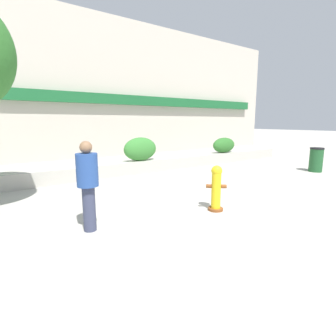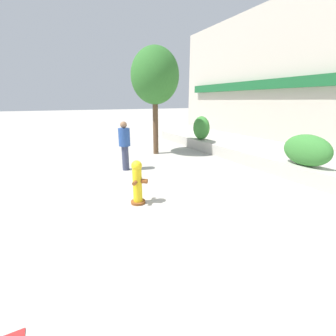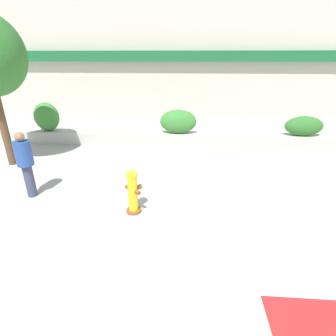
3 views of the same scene
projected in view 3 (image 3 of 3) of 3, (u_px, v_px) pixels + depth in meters
name	position (u px, v px, depth m)	size (l,w,h in m)	color
ground_plane	(150.00, 236.00, 5.39)	(120.00, 120.00, 0.00)	#B2ADA3
building_facade	(177.00, 44.00, 14.77)	(30.00, 1.36, 8.00)	beige
planter_wall_low	(170.00, 139.00, 10.78)	(18.00, 0.70, 0.50)	#B7B2A8
hedge_bush_0	(47.00, 117.00, 10.80)	(1.05, 0.69, 1.16)	#387F33
hedge_bush_1	(178.00, 122.00, 10.47)	(1.45, 0.66, 0.95)	#387F33
hedge_bush_2	(304.00, 126.00, 10.17)	(1.45, 0.60, 0.77)	#2D6B28
fire_hydrant	(133.00, 191.00, 6.02)	(0.50, 0.50, 1.08)	brown
pedestrian	(25.00, 161.00, 6.56)	(0.56, 0.56, 1.73)	#383D56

